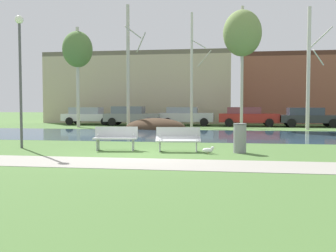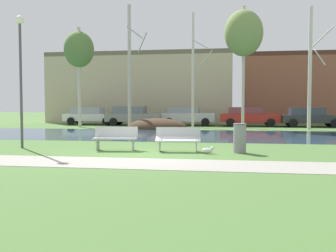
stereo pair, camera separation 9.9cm
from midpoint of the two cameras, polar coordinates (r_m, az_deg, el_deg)
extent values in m
plane|color=#476B33|center=(23.30, 1.38, -1.05)|extent=(120.00, 120.00, 0.00)
cube|color=gray|center=(11.44, -6.51, -5.36)|extent=(60.00, 2.10, 0.01)
cube|color=#2D475B|center=(21.99, 0.93, -1.28)|extent=(80.00, 8.58, 0.01)
ellipsoid|color=#423021|center=(27.92, -1.90, -0.36)|extent=(4.36, 3.13, 1.48)
cube|color=#B2B5B7|center=(14.54, -7.86, -1.80)|extent=(1.65, 0.67, 0.05)
cube|color=#B2B5B7|center=(14.80, -7.68, -0.86)|extent=(1.60, 0.27, 0.40)
cube|color=#B2B5B7|center=(14.75, -10.33, -2.63)|extent=(0.09, 0.43, 0.45)
cube|color=#B2B5B7|center=(14.53, -5.26, -2.68)|extent=(0.09, 0.43, 0.45)
cylinder|color=#B2B5B7|center=(14.68, -10.37, -1.23)|extent=(0.07, 0.28, 0.04)
cylinder|color=#B2B5B7|center=(14.45, -5.28, -1.25)|extent=(0.07, 0.28, 0.04)
cube|color=#B2B5B7|center=(14.06, 1.27, -1.94)|extent=(1.64, 0.66, 0.19)
cube|color=#B2B5B7|center=(14.32, 1.28, -0.96)|extent=(1.60, 0.27, 0.40)
cube|color=#B2B5B7|center=(14.16, -1.39, -2.81)|extent=(0.09, 0.43, 0.45)
cube|color=#B2B5B7|center=(14.14, 3.93, -2.83)|extent=(0.09, 0.43, 0.45)
cylinder|color=#B2B5B7|center=(14.09, -1.40, -1.35)|extent=(0.07, 0.28, 0.04)
cylinder|color=#B2B5B7|center=(14.07, 3.94, -1.37)|extent=(0.07, 0.28, 0.04)
cylinder|color=gray|center=(13.97, 10.18, -1.74)|extent=(0.44, 0.44, 1.03)
torus|color=#494A4C|center=(13.94, 10.20, 0.25)|extent=(0.47, 0.47, 0.04)
ellipsoid|color=white|center=(13.56, 5.55, -3.54)|extent=(0.37, 0.17, 0.17)
sphere|color=white|center=(13.54, 6.26, -3.20)|extent=(0.12, 0.12, 0.12)
cone|color=gold|center=(13.54, 6.53, -3.20)|extent=(0.06, 0.04, 0.04)
cylinder|color=gold|center=(13.53, 5.62, -3.85)|extent=(0.01, 0.01, 0.10)
cylinder|color=gold|center=(13.60, 5.64, -3.82)|extent=(0.01, 0.01, 0.10)
cylinder|color=#4C4C51|center=(16.31, -20.76, 5.41)|extent=(0.10, 0.10, 4.80)
sphere|color=white|center=(16.62, -20.93, 14.22)|extent=(0.32, 0.32, 0.32)
cylinder|color=beige|center=(30.43, -13.03, 6.88)|extent=(0.25, 0.25, 7.47)
ellipsoid|color=#567A3D|center=(30.64, -13.08, 10.79)|extent=(2.23, 2.23, 2.68)
cylinder|color=#BCB7A8|center=(29.42, -5.91, 8.58)|extent=(0.25, 0.25, 9.00)
cylinder|color=#BCB7A8|center=(30.01, -4.02, 12.00)|extent=(1.05, 1.48, 1.28)
cylinder|color=#BCB7A8|center=(29.09, -5.18, 13.41)|extent=(1.05, 1.02, 0.79)
cylinder|color=beige|center=(29.38, 3.35, 8.07)|extent=(0.19, 0.19, 8.46)
cylinder|color=beige|center=(30.00, 5.19, 9.70)|extent=(1.15, 1.63, 1.08)
cylinder|color=beige|center=(29.02, 4.31, 11.81)|extent=(1.08, 1.05, 0.56)
cylinder|color=#BCB7A8|center=(29.14, 10.58, 8.35)|extent=(0.22, 0.22, 8.75)
ellipsoid|color=olive|center=(29.47, 10.63, 13.09)|extent=(2.76, 2.76, 3.31)
cylinder|color=beige|center=(28.28, 19.60, 7.85)|extent=(0.24, 0.24, 8.23)
cylinder|color=beige|center=(29.32, 21.22, 11.88)|extent=(1.16, 1.64, 1.19)
cylinder|color=beige|center=(27.93, 20.88, 9.25)|extent=(0.94, 0.91, 0.97)
cube|color=silver|center=(34.04, -11.26, 1.25)|extent=(4.64, 1.77, 0.60)
cube|color=#949AAC|center=(34.15, -11.86, 2.21)|extent=(2.61, 1.54, 0.55)
cylinder|color=black|center=(34.40, -8.39, 0.79)|extent=(0.64, 0.23, 0.64)
cylinder|color=black|center=(32.76, -9.24, 0.67)|extent=(0.64, 0.23, 0.64)
cylinder|color=black|center=(35.38, -13.13, 0.81)|extent=(0.64, 0.23, 0.64)
cylinder|color=black|center=(33.79, -14.18, 0.69)|extent=(0.64, 0.23, 0.64)
cube|color=slate|center=(32.17, -5.22, 1.24)|extent=(4.54, 1.78, 0.66)
cube|color=slate|center=(32.24, -5.85, 2.33)|extent=(2.55, 1.55, 0.58)
cylinder|color=black|center=(32.72, -2.33, 0.71)|extent=(0.64, 0.23, 0.64)
cylinder|color=black|center=(31.02, -2.91, 0.57)|extent=(0.64, 0.23, 0.64)
cylinder|color=black|center=(33.38, -7.37, 0.73)|extent=(0.64, 0.23, 0.64)
cylinder|color=black|center=(31.73, -8.20, 0.60)|extent=(0.64, 0.23, 0.64)
cube|color=#B2B5BC|center=(32.07, 2.65, 1.28)|extent=(4.40, 1.92, 0.70)
cube|color=gray|center=(32.09, 2.03, 2.33)|extent=(2.47, 1.67, 0.48)
cylinder|color=black|center=(32.91, 5.31, 0.71)|extent=(0.64, 0.23, 0.64)
cylinder|color=black|center=(31.05, 5.14, 0.57)|extent=(0.64, 0.23, 0.64)
cylinder|color=black|center=(33.18, 0.32, 0.74)|extent=(0.64, 0.23, 0.64)
cylinder|color=black|center=(31.33, -0.14, 0.60)|extent=(0.64, 0.23, 0.64)
cube|color=maroon|center=(31.51, 11.49, 1.17)|extent=(4.62, 1.79, 0.67)
cube|color=brown|center=(31.47, 10.83, 2.25)|extent=(2.60, 1.56, 0.50)
cylinder|color=black|center=(32.51, 14.06, 0.60)|extent=(0.64, 0.23, 0.64)
cylinder|color=black|center=(30.79, 14.40, 0.46)|extent=(0.64, 0.23, 0.64)
cylinder|color=black|center=(32.33, 8.70, 0.64)|extent=(0.64, 0.23, 0.64)
cylinder|color=black|center=(30.60, 8.74, 0.51)|extent=(0.64, 0.23, 0.64)
cube|color=#282B30|center=(31.84, 19.80, 0.98)|extent=(4.53, 1.94, 0.58)
cube|color=#2F3648|center=(31.75, 19.18, 2.02)|extent=(2.54, 1.69, 0.56)
cylinder|color=black|center=(33.09, 21.98, 0.51)|extent=(0.64, 0.23, 0.64)
cylinder|color=black|center=(31.28, 22.80, 0.36)|extent=(0.64, 0.23, 0.64)
cylinder|color=black|center=(32.51, 16.88, 0.56)|extent=(0.64, 0.23, 0.64)
cylinder|color=black|center=(30.65, 17.42, 0.41)|extent=(0.64, 0.23, 0.64)
cube|color=#BCAD8E|center=(39.22, -3.78, 5.12)|extent=(17.28, 7.69, 6.14)
cube|color=#675F4E|center=(39.47, -3.80, 9.87)|extent=(17.28, 7.69, 0.40)
cube|color=brown|center=(39.74, 19.42, 4.82)|extent=(12.17, 6.53, 6.00)
cube|color=#4E2C21|center=(39.98, 19.50, 9.41)|extent=(12.17, 6.53, 0.40)
camera|label=1|loc=(0.05, -90.19, -0.01)|focal=42.04mm
camera|label=2|loc=(0.05, 89.81, 0.01)|focal=42.04mm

